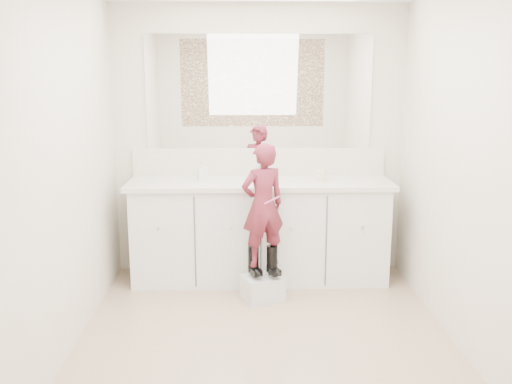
{
  "coord_description": "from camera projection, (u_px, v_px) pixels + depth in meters",
  "views": [
    {
      "loc": [
        -0.16,
        -3.62,
        1.84
      ],
      "look_at": [
        -0.05,
        0.74,
        0.9
      ],
      "focal_mm": 40.0,
      "sensor_mm": 36.0,
      "label": 1
    }
  ],
  "objects": [
    {
      "name": "countertop",
      "position": [
        260.0,
        184.0,
        4.93
      ],
      "size": [
        2.28,
        0.58,
        0.04
      ],
      "primitive_type": "cube",
      "color": "beige",
      "rests_on": "vanity_cabinet"
    },
    {
      "name": "wall_back",
      "position": [
        259.0,
        141.0,
        5.14
      ],
      "size": [
        2.6,
        0.0,
        2.6
      ],
      "primitive_type": "plane",
      "rotation": [
        1.57,
        0.0,
        0.0
      ],
      "color": "beige",
      "rests_on": "floor"
    },
    {
      "name": "wall_left",
      "position": [
        63.0,
        171.0,
        3.64
      ],
      "size": [
        0.0,
        3.0,
        3.0
      ],
      "primitive_type": "plane",
      "rotation": [
        1.57,
        0.0,
        1.57
      ],
      "color": "beige",
      "rests_on": "floor"
    },
    {
      "name": "mirror",
      "position": [
        259.0,
        92.0,
        5.04
      ],
      "size": [
        2.0,
        0.02,
        1.0
      ],
      "primitive_type": "cube",
      "color": "white",
      "rests_on": "wall_back"
    },
    {
      "name": "vanity_cabinet",
      "position": [
        260.0,
        233.0,
        5.04
      ],
      "size": [
        2.2,
        0.55,
        0.85
      ],
      "primitive_type": "cube",
      "color": "silver",
      "rests_on": "floor"
    },
    {
      "name": "floor",
      "position": [
        265.0,
        341.0,
        3.93
      ],
      "size": [
        3.0,
        3.0,
        0.0
      ],
      "primitive_type": "plane",
      "color": "#91795F",
      "rests_on": "ground"
    },
    {
      "name": "step_stool",
      "position": [
        263.0,
        288.0,
        4.63
      ],
      "size": [
        0.38,
        0.35,
        0.2
      ],
      "primitive_type": "cube",
      "rotation": [
        0.0,
        0.0,
        0.38
      ],
      "color": "silver",
      "rests_on": "floor"
    },
    {
      "name": "dot_panel",
      "position": [
        283.0,
        120.0,
        2.13
      ],
      "size": [
        2.0,
        0.01,
        1.2
      ],
      "primitive_type": "cube",
      "color": "#472819",
      "rests_on": "wall_front"
    },
    {
      "name": "boot_left",
      "position": [
        253.0,
        261.0,
        4.59
      ],
      "size": [
        0.15,
        0.19,
        0.26
      ],
      "primitive_type": null,
      "rotation": [
        0.0,
        0.0,
        0.38
      ],
      "color": "black",
      "rests_on": "step_stool"
    },
    {
      "name": "toddler",
      "position": [
        263.0,
        205.0,
        4.5
      ],
      "size": [
        0.42,
        0.35,
        0.99
      ],
      "primitive_type": "imported",
      "rotation": [
        0.0,
        0.0,
        3.53
      ],
      "color": "#AE3553",
      "rests_on": "step_stool"
    },
    {
      "name": "boot_right",
      "position": [
        272.0,
        261.0,
        4.6
      ],
      "size": [
        0.15,
        0.19,
        0.26
      ],
      "primitive_type": null,
      "rotation": [
        0.0,
        0.0,
        0.38
      ],
      "color": "black",
      "rests_on": "step_stool"
    },
    {
      "name": "cup",
      "position": [
        321.0,
        175.0,
        4.96
      ],
      "size": [
        0.13,
        0.13,
        0.09
      ],
      "primitive_type": "imported",
      "rotation": [
        0.0,
        0.0,
        -0.3
      ],
      "color": "beige",
      "rests_on": "countertop"
    },
    {
      "name": "soap_bottle",
      "position": [
        202.0,
        170.0,
        4.97
      ],
      "size": [
        0.1,
        0.1,
        0.17
      ],
      "primitive_type": "imported",
      "rotation": [
        0.0,
        0.0,
        0.31
      ],
      "color": "silver",
      "rests_on": "countertop"
    },
    {
      "name": "wall_front",
      "position": [
        282.0,
        237.0,
        2.21
      ],
      "size": [
        2.6,
        0.0,
        2.6
      ],
      "primitive_type": "plane",
      "rotation": [
        -1.57,
        0.0,
        0.0
      ],
      "color": "beige",
      "rests_on": "floor"
    },
    {
      "name": "toothbrush",
      "position": [
        272.0,
        200.0,
        4.42
      ],
      "size": [
        0.13,
        0.06,
        0.06
      ],
      "primitive_type": "cylinder",
      "rotation": [
        0.0,
        1.22,
        0.38
      ],
      "color": "#D9549B",
      "rests_on": "toddler"
    },
    {
      "name": "faucet",
      "position": [
        259.0,
        172.0,
        5.08
      ],
      "size": [
        0.08,
        0.08,
        0.1
      ],
      "primitive_type": "cylinder",
      "color": "silver",
      "rests_on": "countertop"
    },
    {
      "name": "backsplash",
      "position": [
        259.0,
        162.0,
        5.17
      ],
      "size": [
        2.28,
        0.03,
        0.25
      ],
      "primitive_type": "cube",
      "color": "beige",
      "rests_on": "countertop"
    },
    {
      "name": "wall_right",
      "position": [
        465.0,
        169.0,
        3.71
      ],
      "size": [
        0.0,
        3.0,
        3.0
      ],
      "primitive_type": "plane",
      "rotation": [
        1.57,
        0.0,
        -1.57
      ],
      "color": "beige",
      "rests_on": "floor"
    }
  ]
}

